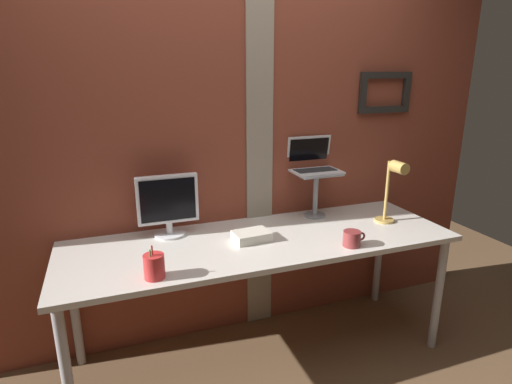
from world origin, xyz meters
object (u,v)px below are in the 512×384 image
at_px(monitor, 168,203).
at_px(coffee_mug, 352,239).
at_px(desk_lamp, 393,185).
at_px(pen_cup, 154,266).
at_px(laptop, 312,161).

xyz_separation_m(monitor, coffee_mug, (0.91, -0.50, -0.15)).
height_order(monitor, desk_lamp, desk_lamp).
height_order(monitor, pen_cup, monitor).
height_order(monitor, laptop, laptop).
relative_size(laptop, desk_lamp, 0.76).
xyz_separation_m(laptop, coffee_mug, (-0.04, -0.56, -0.31)).
bearing_deg(coffee_mug, desk_lamp, 27.01).
xyz_separation_m(laptop, pen_cup, (-1.09, -0.56, -0.30)).
distance_m(pen_cup, coffee_mug, 1.05).
relative_size(laptop, pen_cup, 1.89).
height_order(monitor, coffee_mug, monitor).
height_order(laptop, desk_lamp, laptop).
bearing_deg(monitor, pen_cup, -106.26).
xyz_separation_m(monitor, pen_cup, (-0.14, -0.50, -0.14)).
distance_m(laptop, desk_lamp, 0.52).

